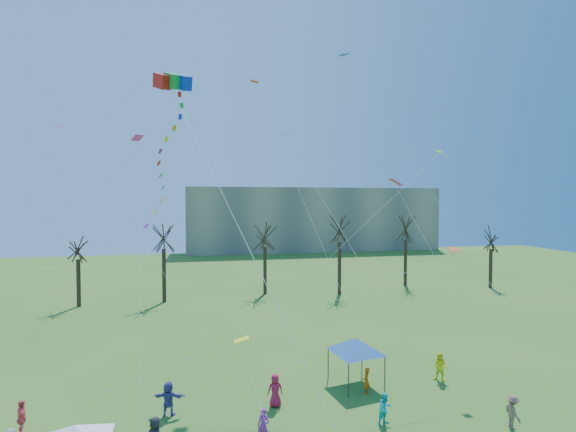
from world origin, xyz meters
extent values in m
cube|color=gray|center=(22.00, 82.00, 7.50)|extent=(60.00, 14.00, 15.00)
cylinder|color=black|center=(-17.54, 34.64, 2.64)|extent=(0.44, 0.44, 5.29)
cylinder|color=black|center=(-8.42, 34.86, 3.12)|extent=(0.44, 0.44, 6.24)
cylinder|color=black|center=(3.70, 36.75, 2.99)|extent=(0.44, 0.44, 5.98)
cylinder|color=black|center=(12.84, 34.49, 3.32)|extent=(0.44, 0.44, 6.64)
cylinder|color=black|center=(23.66, 37.93, 3.18)|extent=(0.44, 0.44, 6.35)
cylinder|color=black|center=(34.25, 34.19, 2.64)|extent=(0.44, 0.44, 5.28)
cube|color=red|center=(-5.87, 10.14, 18.38)|extent=(1.09, 1.28, 1.13)
cube|color=green|center=(-5.30, 10.14, 18.38)|extent=(1.09, 1.28, 1.13)
cube|color=#0F2FC7|center=(-4.74, 10.14, 18.38)|extent=(1.09, 1.28, 1.13)
cylinder|color=white|center=(-1.91, 3.66, 10.08)|extent=(0.02, 0.02, 20.88)
cylinder|color=#3F3F44|center=(4.75, 8.98, 1.05)|extent=(0.08, 0.08, 2.09)
cylinder|color=#3F3F44|center=(7.30, 9.46, 1.05)|extent=(0.08, 0.08, 2.09)
cylinder|color=#3F3F44|center=(4.27, 11.52, 1.05)|extent=(0.08, 0.08, 2.09)
cylinder|color=#3F3F44|center=(6.82, 12.00, 1.05)|extent=(0.08, 0.08, 2.09)
pyramid|color=#2157A6|center=(5.78, 10.49, 2.54)|extent=(3.92, 3.92, 0.90)
imported|color=purple|center=(-0.85, 5.49, 0.83)|extent=(0.73, 0.66, 1.67)
imported|color=#0EC4C8|center=(5.62, 5.82, 0.84)|extent=(0.98, 0.88, 1.67)
imported|color=#8A5D4B|center=(11.92, 4.20, 0.85)|extent=(0.79, 1.18, 1.70)
imported|color=#FF545E|center=(-12.54, 8.35, 0.92)|extent=(0.88, 1.16, 1.83)
imported|color=#474290|center=(-5.59, 8.99, 0.93)|extent=(1.80, 0.94, 1.86)
imported|color=#B11637|center=(0.28, 8.81, 0.92)|extent=(0.93, 0.64, 1.84)
imported|color=#D7560B|center=(5.96, 9.16, 0.80)|extent=(0.67, 0.69, 1.60)
imported|color=#F8F81A|center=(11.33, 9.80, 0.93)|extent=(1.12, 1.14, 1.86)
cube|color=#F128B9|center=(-7.64, 12.79, 15.61)|extent=(0.82, 0.85, 0.32)
cylinder|color=white|center=(-6.78, 7.41, 8.45)|extent=(0.01, 0.01, 17.67)
cube|color=yellow|center=(-1.96, 4.64, 5.41)|extent=(0.73, 0.60, 0.25)
cylinder|color=white|center=(-1.38, 2.48, 3.36)|extent=(0.01, 0.01, 5.81)
cube|color=#18B1B9|center=(1.34, 11.26, 15.94)|extent=(0.68, 0.63, 0.31)
cylinder|color=white|center=(4.26, 6.15, 8.62)|extent=(0.01, 0.01, 18.47)
cube|color=blue|center=(7.58, 18.23, 23.68)|extent=(0.92, 0.82, 0.25)
cylinder|color=white|center=(10.03, 9.30, 12.49)|extent=(0.01, 0.01, 28.75)
cube|color=#D94D1B|center=(9.72, 6.15, 9.06)|extent=(0.67, 0.77, 0.21)
cylinder|color=white|center=(-1.19, 6.17, 5.18)|extent=(0.01, 0.01, 23.03)
cube|color=#74C82F|center=(14.23, 14.95, 15.58)|extent=(0.46, 0.56, 0.28)
cylinder|color=white|center=(4.18, 10.25, 8.44)|extent=(0.01, 0.01, 26.18)
cube|color=#C538B3|center=(-14.59, 20.51, 17.54)|extent=(0.75, 0.72, 0.22)
cylinder|color=white|center=(-7.72, 13.00, 9.42)|extent=(0.01, 0.01, 25.79)
cube|color=#F6490C|center=(0.48, 20.26, 21.70)|extent=(0.74, 0.59, 0.20)
cylinder|color=white|center=(3.05, 13.04, 11.50)|extent=(0.01, 0.01, 25.19)
cube|color=#D32343|center=(7.12, 7.90, 12.79)|extent=(0.78, 0.69, 0.40)
cylinder|color=white|center=(9.52, 6.05, 7.05)|extent=(0.01, 0.01, 12.64)
camera|label=1|loc=(-3.45, -13.36, 11.65)|focal=25.00mm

